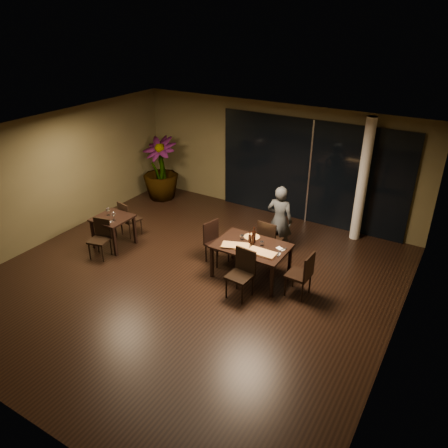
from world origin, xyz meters
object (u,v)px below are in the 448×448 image
(chair_main_far, at_px, (269,238))
(bottle_b, at_px, (253,239))
(chair_side_far, at_px, (128,217))
(chair_main_near, at_px, (242,271))
(potted_plant, at_px, (160,169))
(chair_side_near, at_px, (101,236))
(side_table, at_px, (113,222))
(chair_main_left, at_px, (215,240))
(bottle_c, at_px, (254,235))
(chair_main_right, at_px, (303,273))
(bottle_a, at_px, (250,238))
(main_table, at_px, (251,248))
(diner, at_px, (280,220))

(chair_main_far, xyz_separation_m, bottle_b, (0.00, -0.79, 0.36))
(chair_side_far, bearing_deg, chair_main_near, -179.39)
(potted_plant, bearing_deg, chair_side_near, -74.53)
(side_table, height_order, chair_main_left, chair_main_left)
(chair_side_far, xyz_separation_m, potted_plant, (-0.80, 2.33, 0.41))
(bottle_b, relative_size, bottle_c, 0.86)
(chair_main_right, bearing_deg, side_table, -82.46)
(potted_plant, distance_m, bottle_a, 4.82)
(bottle_a, xyz_separation_m, bottle_b, (0.08, -0.01, 0.01))
(main_table, relative_size, diner, 0.91)
(side_table, xyz_separation_m, chair_side_near, (0.08, -0.49, -0.12))
(chair_main_far, relative_size, chair_main_near, 1.00)
(side_table, height_order, bottle_a, bottle_a)
(chair_main_left, bearing_deg, potted_plant, 70.35)
(side_table, xyz_separation_m, chair_main_left, (2.41, 0.65, -0.10))
(main_table, relative_size, chair_side_near, 1.67)
(chair_main_right, distance_m, diner, 1.77)
(side_table, height_order, bottle_b, bottle_b)
(side_table, relative_size, bottle_a, 2.90)
(chair_main_near, height_order, chair_main_left, chair_main_near)
(chair_main_far, height_order, bottle_b, bottle_b)
(chair_main_right, distance_m, chair_side_near, 4.59)
(chair_main_near, distance_m, bottle_c, 0.89)
(diner, bearing_deg, chair_main_left, 41.40)
(main_table, relative_size, chair_main_right, 1.57)
(bottle_a, height_order, bottle_b, bottle_b)
(side_table, relative_size, diner, 0.49)
(side_table, relative_size, chair_side_near, 0.89)
(main_table, xyz_separation_m, potted_plant, (-4.26, 2.38, 0.24))
(main_table, xyz_separation_m, bottle_b, (0.02, 0.01, 0.23))
(chair_main_near, relative_size, potted_plant, 0.54)
(bottle_c, bearing_deg, chair_main_left, 178.43)
(side_table, distance_m, chair_side_near, 0.51)
(chair_main_left, xyz_separation_m, chair_side_far, (-2.46, -0.10, -0.02))
(chair_main_far, xyz_separation_m, bottle_c, (-0.03, -0.68, 0.38))
(side_table, height_order, bottle_c, bottle_c)
(main_table, xyz_separation_m, chair_main_far, (0.02, 0.80, -0.13))
(chair_main_near, bearing_deg, main_table, 107.63)
(bottle_a, relative_size, bottle_b, 0.90)
(side_table, bearing_deg, chair_main_left, 15.07)
(side_table, bearing_deg, chair_side_far, 95.38)
(chair_main_near, distance_m, bottle_b, 0.77)
(side_table, distance_m, chair_main_right, 4.60)
(chair_side_near, relative_size, potted_plant, 0.49)
(chair_main_far, bearing_deg, chair_main_near, 98.59)
(chair_main_left, relative_size, chair_side_near, 1.05)
(chair_side_far, height_order, potted_plant, potted_plant)
(side_table, distance_m, diner, 3.88)
(main_table, bearing_deg, chair_side_near, -163.47)
(chair_main_near, relative_size, diner, 0.60)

